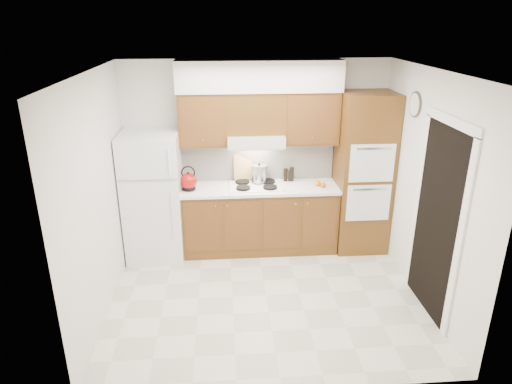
% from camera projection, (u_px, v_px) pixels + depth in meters
% --- Properties ---
extents(floor, '(3.60, 3.60, 0.00)m').
position_uv_depth(floor, '(266.00, 295.00, 5.44)').
color(floor, beige).
rests_on(floor, ground).
extents(ceiling, '(3.60, 3.60, 0.00)m').
position_uv_depth(ceiling, '(268.00, 71.00, 4.50)').
color(ceiling, white).
rests_on(ceiling, wall_back).
extents(wall_back, '(3.60, 0.02, 2.60)m').
position_uv_depth(wall_back, '(256.00, 155.00, 6.37)').
color(wall_back, silver).
rests_on(wall_back, floor).
extents(wall_left, '(0.02, 3.00, 2.60)m').
position_uv_depth(wall_left, '(98.00, 199.00, 4.84)').
color(wall_left, silver).
rests_on(wall_left, floor).
extents(wall_right, '(0.02, 3.00, 2.60)m').
position_uv_depth(wall_right, '(427.00, 189.00, 5.10)').
color(wall_right, silver).
rests_on(wall_right, floor).
extents(fridge, '(0.75, 0.72, 1.72)m').
position_uv_depth(fridge, '(154.00, 196.00, 6.09)').
color(fridge, white).
rests_on(fridge, floor).
extents(base_cabinets, '(2.11, 0.60, 0.90)m').
position_uv_depth(base_cabinets, '(260.00, 219.00, 6.40)').
color(base_cabinets, brown).
rests_on(base_cabinets, floor).
extents(countertop, '(2.13, 0.62, 0.04)m').
position_uv_depth(countertop, '(260.00, 188.00, 6.22)').
color(countertop, white).
rests_on(countertop, base_cabinets).
extents(backsplash, '(2.11, 0.03, 0.56)m').
position_uv_depth(backsplash, '(258.00, 161.00, 6.38)').
color(backsplash, white).
rests_on(backsplash, countertop).
extents(oven_cabinet, '(0.70, 0.65, 2.20)m').
position_uv_depth(oven_cabinet, '(363.00, 173.00, 6.24)').
color(oven_cabinet, brown).
rests_on(oven_cabinet, floor).
extents(upper_cab_left, '(0.63, 0.33, 0.70)m').
position_uv_depth(upper_cab_left, '(203.00, 119.00, 5.96)').
color(upper_cab_left, brown).
rests_on(upper_cab_left, wall_back).
extents(upper_cab_right, '(0.73, 0.33, 0.70)m').
position_uv_depth(upper_cab_right, '(311.00, 117.00, 6.07)').
color(upper_cab_right, brown).
rests_on(upper_cab_right, wall_back).
extents(range_hood, '(0.75, 0.45, 0.15)m').
position_uv_depth(range_hood, '(256.00, 140.00, 6.06)').
color(range_hood, silver).
rests_on(range_hood, wall_back).
extents(upper_cab_over_hood, '(0.75, 0.33, 0.55)m').
position_uv_depth(upper_cab_over_hood, '(255.00, 113.00, 5.99)').
color(upper_cab_over_hood, brown).
rests_on(upper_cab_over_hood, range_hood).
extents(soffit, '(2.13, 0.36, 0.40)m').
position_uv_depth(soffit, '(259.00, 76.00, 5.80)').
color(soffit, silver).
rests_on(soffit, wall_back).
extents(cooktop, '(0.74, 0.50, 0.01)m').
position_uv_depth(cooktop, '(256.00, 186.00, 6.22)').
color(cooktop, white).
rests_on(cooktop, countertop).
extents(doorway, '(0.02, 0.90, 2.10)m').
position_uv_depth(doorway, '(436.00, 223.00, 4.86)').
color(doorway, black).
rests_on(doorway, floor).
extents(wall_clock, '(0.02, 0.30, 0.30)m').
position_uv_depth(wall_clock, '(415.00, 104.00, 5.30)').
color(wall_clock, '#3F3833').
rests_on(wall_clock, wall_right).
extents(kettle, '(0.23, 0.23, 0.22)m').
position_uv_depth(kettle, '(189.00, 181.00, 6.05)').
color(kettle, maroon).
rests_on(kettle, countertop).
extents(cutting_board, '(0.27, 0.12, 0.35)m').
position_uv_depth(cutting_board, '(243.00, 167.00, 6.36)').
color(cutting_board, tan).
rests_on(cutting_board, countertop).
extents(stock_pot, '(0.25, 0.25, 0.23)m').
position_uv_depth(stock_pot, '(259.00, 173.00, 6.29)').
color(stock_pot, '#B0AFB4').
rests_on(stock_pot, cooktop).
extents(condiment_a, '(0.08, 0.08, 0.20)m').
position_uv_depth(condiment_a, '(292.00, 174.00, 6.39)').
color(condiment_a, black).
rests_on(condiment_a, countertop).
extents(condiment_b, '(0.07, 0.07, 0.18)m').
position_uv_depth(condiment_b, '(286.00, 175.00, 6.39)').
color(condiment_b, black).
rests_on(condiment_b, countertop).
extents(condiment_c, '(0.06, 0.06, 0.15)m').
position_uv_depth(condiment_c, '(290.00, 176.00, 6.39)').
color(condiment_c, black).
rests_on(condiment_c, countertop).
extents(orange_near, '(0.09, 0.09, 0.08)m').
position_uv_depth(orange_near, '(323.00, 185.00, 6.16)').
color(orange_near, orange).
rests_on(orange_near, countertop).
extents(orange_far, '(0.09, 0.09, 0.08)m').
position_uv_depth(orange_far, '(318.00, 183.00, 6.22)').
color(orange_far, '#D84C0B').
rests_on(orange_far, countertop).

